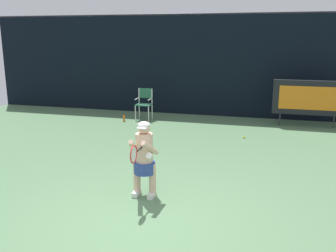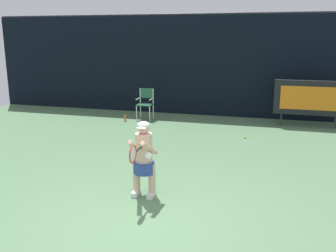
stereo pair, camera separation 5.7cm
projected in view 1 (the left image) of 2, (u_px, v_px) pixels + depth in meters
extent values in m
cube|color=#567D55|center=(142.00, 224.00, 5.90)|extent=(18.00, 22.00, 0.02)
cube|color=black|center=(218.00, 66.00, 13.45)|extent=(18.00, 0.12, 3.60)
cylinder|color=#38383D|center=(220.00, 13.00, 13.01)|extent=(18.00, 0.05, 0.05)
cube|color=black|center=(308.00, 98.00, 11.96)|extent=(2.20, 0.20, 1.10)
cube|color=orange|center=(309.00, 98.00, 11.86)|extent=(1.80, 0.01, 0.75)
cylinder|color=#2D2D33|center=(280.00, 119.00, 12.35)|extent=(0.05, 0.05, 0.40)
cylinder|color=#2D2D33|center=(334.00, 122.00, 11.93)|extent=(0.05, 0.05, 0.40)
cylinder|color=white|center=(135.00, 113.00, 12.98)|extent=(0.04, 0.04, 0.52)
cylinder|color=white|center=(149.00, 114.00, 12.86)|extent=(0.04, 0.04, 0.52)
cylinder|color=white|center=(139.00, 111.00, 13.36)|extent=(0.04, 0.04, 0.52)
cylinder|color=white|center=(152.00, 112.00, 13.24)|extent=(0.04, 0.04, 0.52)
cube|color=#285F43|center=(144.00, 105.00, 13.04)|extent=(0.52, 0.44, 0.03)
cylinder|color=white|center=(139.00, 96.00, 13.23)|extent=(0.04, 0.04, 0.56)
cylinder|color=white|center=(152.00, 97.00, 13.11)|extent=(0.04, 0.04, 0.56)
cube|color=#285F43|center=(145.00, 93.00, 13.15)|extent=(0.48, 0.02, 0.34)
cylinder|color=white|center=(137.00, 99.00, 13.06)|extent=(0.04, 0.44, 0.04)
cylinder|color=white|center=(150.00, 99.00, 12.94)|extent=(0.04, 0.44, 0.04)
cylinder|color=orange|center=(124.00, 118.00, 12.89)|extent=(0.07, 0.07, 0.24)
cylinder|color=black|center=(124.00, 114.00, 12.85)|extent=(0.03, 0.03, 0.03)
cube|color=white|center=(136.00, 193.00, 6.93)|extent=(0.11, 0.26, 0.09)
cube|color=white|center=(152.00, 195.00, 6.85)|extent=(0.11, 0.26, 0.09)
cylinder|color=#DBB293|center=(137.00, 179.00, 6.91)|extent=(0.13, 0.13, 0.63)
cylinder|color=#DBB293|center=(153.00, 180.00, 6.84)|extent=(0.13, 0.13, 0.63)
cylinder|color=navy|center=(145.00, 167.00, 6.82)|extent=(0.39, 0.39, 0.22)
cylinder|color=#DBB293|center=(144.00, 149.00, 6.74)|extent=(0.31, 0.31, 0.56)
sphere|color=#DBB293|center=(144.00, 128.00, 6.65)|extent=(0.22, 0.22, 0.22)
ellipsoid|color=white|center=(144.00, 125.00, 6.63)|extent=(0.22, 0.22, 0.12)
cube|color=white|center=(142.00, 128.00, 6.55)|extent=(0.17, 0.12, 0.02)
cylinder|color=#DBB293|center=(132.00, 146.00, 6.60)|extent=(0.20, 0.48, 0.36)
cylinder|color=#DBB293|center=(150.00, 148.00, 6.52)|extent=(0.20, 0.48, 0.36)
cylinder|color=white|center=(149.00, 156.00, 6.43)|extent=(0.13, 0.13, 0.12)
cylinder|color=black|center=(140.00, 149.00, 6.47)|extent=(0.03, 0.28, 0.03)
torus|color=red|center=(134.00, 154.00, 6.19)|extent=(0.02, 0.31, 0.31)
ellipsoid|color=silver|center=(134.00, 154.00, 6.19)|extent=(0.01, 0.26, 0.26)
sphere|color=#CCDB3D|center=(244.00, 137.00, 10.79)|extent=(0.07, 0.07, 0.07)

